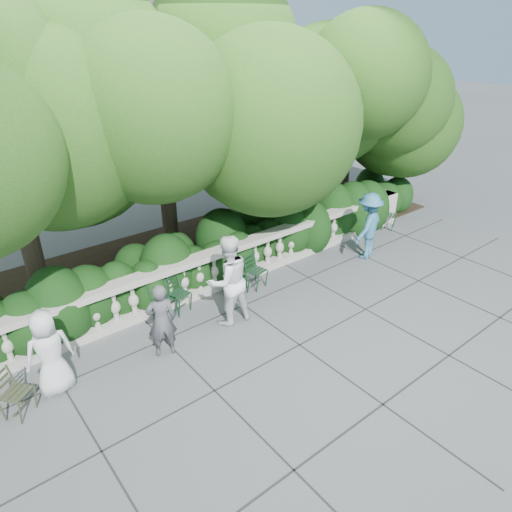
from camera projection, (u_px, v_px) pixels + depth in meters
ground at (285, 313)px, 9.90m from camera, size 90.00×90.00×0.00m
balustrade at (235, 263)px, 10.93m from camera, size 12.00×0.44×1.00m
shrub_hedge at (209, 263)px, 11.99m from camera, size 15.00×2.60×1.70m
tree_canopy at (221, 102)px, 10.69m from camera, size 15.04×6.52×6.78m
chair_a at (170, 320)px, 9.68m from camera, size 0.57×0.60×0.84m
chair_b at (185, 314)px, 9.88m from camera, size 0.55×0.58×0.84m
chair_c at (243, 296)px, 10.53m from camera, size 0.53×0.56×0.84m
chair_d at (241, 296)px, 10.52m from camera, size 0.60×0.62×0.84m
chair_e at (261, 289)px, 10.80m from camera, size 0.55×0.57×0.84m
chair_f at (392, 229)px, 13.94m from camera, size 0.61×0.63×0.84m
chair_weathered at (30, 415)px, 7.32m from camera, size 0.64×0.65×0.84m
person_businessman at (50, 352)px, 7.49m from camera, size 0.78×0.51×1.58m
person_woman_grey at (161, 320)px, 8.37m from camera, size 0.63×0.51×1.50m
person_casual_man at (228, 280)px, 9.21m from camera, size 1.00×0.81×1.96m
person_older_blue at (368, 226)px, 11.90m from camera, size 1.29×0.95×1.79m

